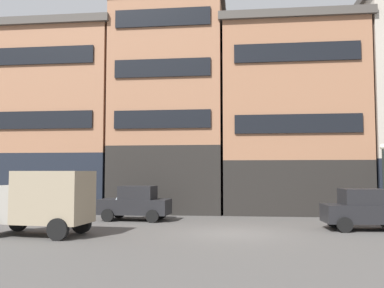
{
  "coord_description": "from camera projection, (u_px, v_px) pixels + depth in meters",
  "views": [
    {
      "loc": [
        0.3,
        -17.79,
        2.59
      ],
      "look_at": [
        -1.97,
        2.02,
        3.92
      ],
      "focal_mm": 38.96,
      "sensor_mm": 36.0,
      "label": 1
    }
  ],
  "objects": [
    {
      "name": "delivery_truck_near",
      "position": [
        41.0,
        200.0,
        16.95
      ],
      "size": [
        4.49,
        2.48,
        2.62
      ],
      "color": "gray",
      "rests_on": "ground_plane"
    },
    {
      "name": "sedan_light",
      "position": [
        136.0,
        203.0,
        22.21
      ],
      "size": [
        3.8,
        2.06,
        1.83
      ],
      "color": "black",
      "rests_on": "ground_plane"
    },
    {
      "name": "sedan_dark",
      "position": [
        365.0,
        209.0,
        18.53
      ],
      "size": [
        3.79,
        2.04,
        1.83
      ],
      "color": "black",
      "rests_on": "ground_plane"
    },
    {
      "name": "ground_plane",
      "position": [
        233.0,
        233.0,
        17.5
      ],
      "size": [
        120.0,
        120.0,
        0.0
      ],
      "primitive_type": "plane",
      "color": "#4C4947"
    },
    {
      "name": "building_center_right",
      "position": [
        290.0,
        118.0,
        27.48
      ],
      "size": [
        9.16,
        7.11,
        12.21
      ],
      "color": "black",
      "rests_on": "ground_plane"
    },
    {
      "name": "building_far_left",
      "position": [
        60.0,
        120.0,
        29.29
      ],
      "size": [
        8.99,
        7.11,
        12.44
      ],
      "color": "black",
      "rests_on": "ground_plane"
    },
    {
      "name": "building_center_left",
      "position": [
        171.0,
        106.0,
        28.44
      ],
      "size": [
        7.53,
        7.11,
        14.08
      ],
      "color": "black",
      "rests_on": "ground_plane"
    },
    {
      "name": "fire_hydrant_curbside",
      "position": [
        370.0,
        212.0,
        22.46
      ],
      "size": [
        0.24,
        0.24,
        0.83
      ],
      "color": "maroon",
      "rests_on": "ground_plane"
    },
    {
      "name": "streetlamp_curbside",
      "position": [
        383.0,
        170.0,
        22.72
      ],
      "size": [
        0.32,
        0.32,
        4.12
      ],
      "color": "black",
      "rests_on": "ground_plane"
    }
  ]
}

